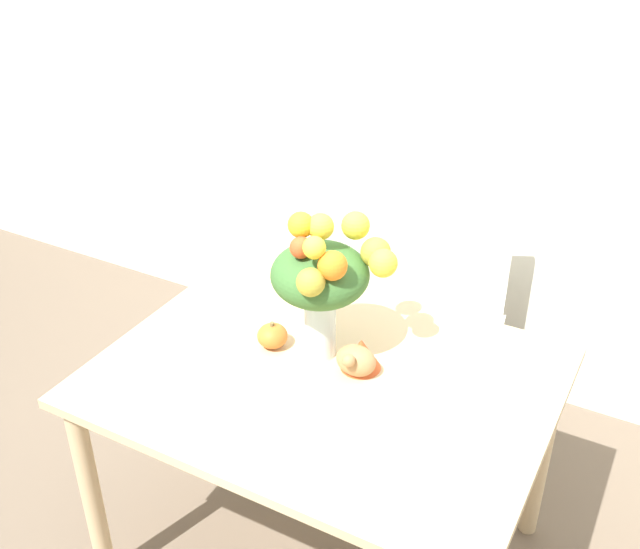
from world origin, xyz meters
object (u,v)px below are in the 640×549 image
Objects in this scene: turkey_figurine at (359,356)px; flower_vase at (324,277)px; dining_chair_near_window at (447,319)px; pumpkin at (272,336)px.

flower_vase is at bearing 170.55° from turkey_figurine.
dining_chair_near_window is (0.01, 0.79, -0.33)m from turkey_figurine.
dining_chair_near_window is at bearing 80.24° from flower_vase.
pumpkin is 0.10× the size of dining_chair_near_window.
flower_vase is at bearing -108.08° from dining_chair_near_window.
pumpkin is at bearing -166.46° from flower_vase.
dining_chair_near_window is at bearing 70.35° from pumpkin.
turkey_figurine is 0.17× the size of dining_chair_near_window.
flower_vase is 0.28m from pumpkin.
pumpkin is 0.28m from turkey_figurine.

